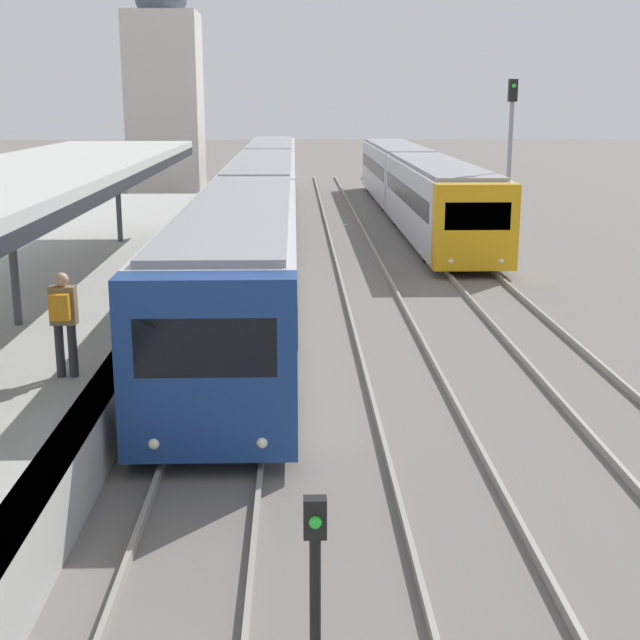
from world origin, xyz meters
name	(u,v)px	position (x,y,z in m)	size (l,w,h in m)	color
platform_canopy	(9,179)	(-4.08, 15.32, 3.79)	(4.00, 26.09, 2.91)	beige
person_on_platform	(63,316)	(-2.35, 11.90, 1.98)	(0.40, 0.40, 1.66)	#2D2D33
train_near	(262,195)	(0.00, 32.72, 1.67)	(2.53, 45.12, 3.01)	navy
train_far	(414,182)	(6.60, 38.61, 1.64)	(2.52, 28.50, 2.95)	gold
signal_post_near	(315,579)	(1.39, 5.37, 1.21)	(0.20, 0.21, 1.97)	black
signal_mast_far	(510,150)	(8.23, 27.61, 3.62)	(0.28, 0.29, 5.86)	gray
distant_domed_building	(165,90)	(-6.04, 50.40, 5.74)	(4.00, 4.00, 12.18)	silver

